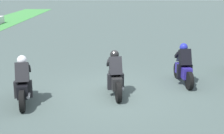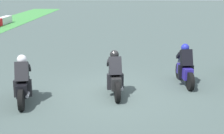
% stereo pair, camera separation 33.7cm
% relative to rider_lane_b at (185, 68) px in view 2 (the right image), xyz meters
% --- Properties ---
extents(ground_plane, '(120.00, 120.00, 0.00)m').
position_rel_rider_lane_b_xyz_m(ground_plane, '(-1.13, 2.61, -0.62)').
color(ground_plane, '#42514E').
extents(rider_lane_b, '(2.04, 0.57, 1.51)m').
position_rel_rider_lane_b_xyz_m(rider_lane_b, '(0.00, 0.00, 0.00)').
color(rider_lane_b, black).
rests_on(rider_lane_b, ground_plane).
extents(rider_lane_c, '(2.04, 0.60, 1.51)m').
position_rel_rider_lane_b_xyz_m(rider_lane_c, '(-1.26, 2.54, 0.00)').
color(rider_lane_c, black).
rests_on(rider_lane_c, ground_plane).
extents(rider_lane_d, '(2.03, 0.63, 1.51)m').
position_rel_rider_lane_b_xyz_m(rider_lane_d, '(-2.08, 5.38, 0.00)').
color(rider_lane_d, black).
rests_on(rider_lane_d, ground_plane).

